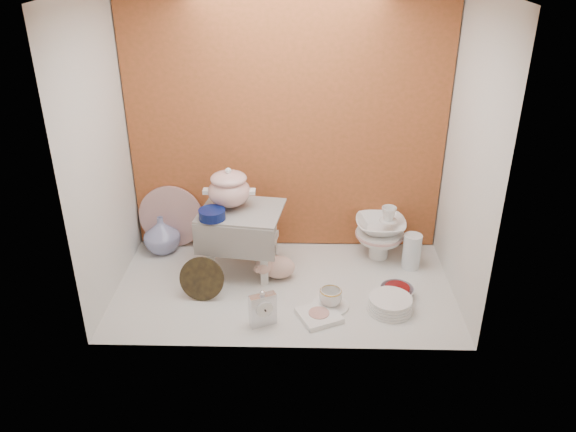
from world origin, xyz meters
The scene contains 17 objects.
ground centered at (0.00, 0.00, 0.00)m, with size 1.80×1.80×0.00m, color silver.
niche_shell centered at (0.00, 0.18, 0.93)m, with size 1.86×1.03×1.53m.
step_stool centered at (-0.24, 0.18, 0.19)m, with size 0.43×0.37×0.38m, color silver, non-canonical shape.
soup_tureen centered at (-0.30, 0.21, 0.49)m, with size 0.27×0.27×0.23m, color white, non-canonical shape.
cobalt_bowl centered at (-0.38, 0.07, 0.40)m, with size 0.14×0.14×0.05m, color #0A144C.
floral_platter centered at (-0.69, 0.45, 0.19)m, with size 0.39×0.05×0.39m, color silver, non-canonical shape.
blue_white_vase centered at (-0.74, 0.37, 0.11)m, with size 0.22×0.22×0.23m, color silver.
lacquer_tray centered at (-0.42, -0.11, 0.11)m, with size 0.23×0.08×0.23m, color black, non-canonical shape.
mantel_clock centered at (-0.09, -0.33, 0.10)m, with size 0.13×0.05×0.19m, color silver.
plush_pig centered at (-0.04, 0.09, 0.07)m, with size 0.24×0.16×0.14m, color #D2A594.
teacup_saucer centered at (0.24, -0.18, 0.01)m, with size 0.19×0.19×0.01m, color white.
gold_rim_teacup centered at (0.24, -0.18, 0.06)m, with size 0.12×0.12×0.09m, color white.
lattice_dish centered at (0.18, -0.27, 0.01)m, with size 0.19×0.19×0.03m, color white.
dinner_plate_stack centered at (0.54, -0.20, 0.04)m, with size 0.23×0.23×0.07m, color white.
crystal_bowl centered at (0.59, -0.08, 0.03)m, with size 0.18×0.18×0.05m, color silver.
clear_glass_vase centered at (0.71, 0.22, 0.10)m, with size 0.10×0.10×0.21m, color silver.
porcelain_tower centered at (0.55, 0.34, 0.16)m, with size 0.29×0.29×0.33m, color white, non-canonical shape.
Camera 1 is at (0.08, -2.61, 1.74)m, focal length 35.92 mm.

